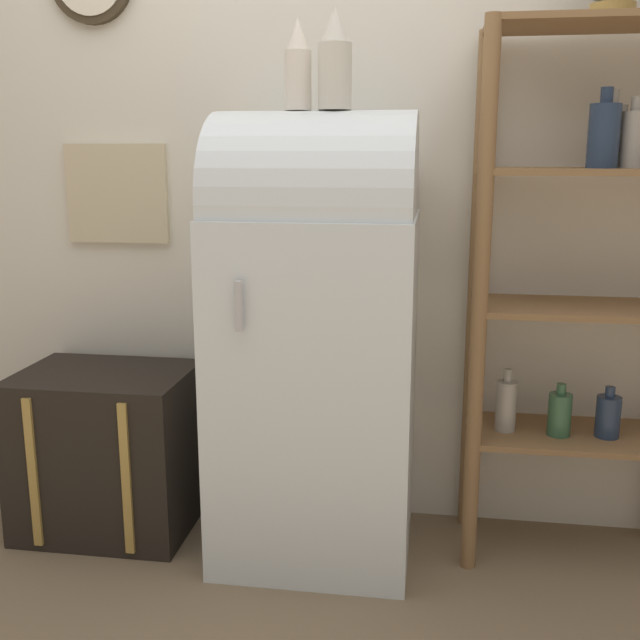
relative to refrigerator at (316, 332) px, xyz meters
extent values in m
plane|color=#7A664C|center=(0.00, -0.26, -0.77)|extent=(12.00, 12.00, 0.00)
cube|color=silver|center=(0.00, 0.32, 0.58)|extent=(7.00, 0.05, 2.70)
cube|color=#C6B793|center=(-0.79, 0.28, 0.43)|extent=(0.39, 0.02, 0.36)
cube|color=silver|center=(0.00, 0.00, -0.19)|extent=(0.64, 0.58, 1.15)
cylinder|color=silver|center=(0.00, 0.00, 0.43)|extent=(0.63, 0.55, 0.55)
cylinder|color=#B7B7BC|center=(-0.18, -0.31, 0.15)|extent=(0.02, 0.02, 0.15)
cube|color=black|center=(-0.77, 0.03, -0.47)|extent=(0.60, 0.44, 0.59)
cube|color=#AD8942|center=(-0.93, -0.20, -0.47)|extent=(0.03, 0.01, 0.53)
cube|color=#AD8942|center=(-0.60, -0.20, -0.47)|extent=(0.03, 0.01, 0.53)
cylinder|color=olive|center=(0.52, -0.06, 0.10)|extent=(0.05, 0.05, 1.73)
cylinder|color=olive|center=(0.52, 0.25, 0.10)|extent=(0.05, 0.05, 1.73)
cube|color=olive|center=(0.85, 0.09, -0.34)|extent=(0.70, 0.33, 0.02)
cube|color=olive|center=(0.85, 0.09, 0.09)|extent=(0.70, 0.33, 0.02)
cube|color=olive|center=(0.85, 0.09, 0.52)|extent=(0.70, 0.33, 0.02)
cube|color=olive|center=(0.85, 0.09, 0.96)|extent=(0.70, 0.33, 0.02)
cylinder|color=#335B3D|center=(0.80, 0.06, -0.26)|extent=(0.08, 0.08, 0.14)
cylinder|color=#335B3D|center=(0.80, 0.06, -0.18)|extent=(0.03, 0.03, 0.04)
cylinder|color=#23334C|center=(0.96, 0.07, -0.27)|extent=(0.08, 0.08, 0.14)
cylinder|color=#23334C|center=(0.96, 0.07, -0.18)|extent=(0.03, 0.03, 0.03)
cylinder|color=#9E998E|center=(0.63, 0.08, -0.25)|extent=(0.07, 0.07, 0.17)
cylinder|color=#9E998E|center=(0.63, 0.08, -0.14)|extent=(0.03, 0.03, 0.04)
cylinder|color=#23334C|center=(0.87, 0.06, 0.63)|extent=(0.09, 0.09, 0.19)
cylinder|color=#23334C|center=(0.87, 0.06, 0.75)|extent=(0.04, 0.04, 0.05)
cylinder|color=#9E998E|center=(0.90, 0.14, 0.63)|extent=(0.09, 0.09, 0.19)
cylinder|color=#9E998E|center=(0.90, 0.14, 0.75)|extent=(0.04, 0.04, 0.05)
cylinder|color=#9E998E|center=(0.96, 0.08, 0.62)|extent=(0.08, 0.08, 0.17)
cylinder|color=#9E998E|center=(0.96, 0.08, 0.72)|extent=(0.03, 0.03, 0.04)
cylinder|color=#AD8942|center=(0.87, 0.08, 0.99)|extent=(0.13, 0.13, 0.04)
cylinder|color=silver|center=(-0.06, 0.00, 0.79)|extent=(0.08, 0.08, 0.18)
cone|color=silver|center=(-0.06, 0.00, 0.93)|extent=(0.07, 0.07, 0.10)
cylinder|color=beige|center=(0.06, -0.01, 0.80)|extent=(0.10, 0.10, 0.19)
cone|color=beige|center=(0.06, -0.01, 0.95)|extent=(0.09, 0.09, 0.10)
camera|label=1|loc=(0.38, -2.36, 0.58)|focal=42.00mm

